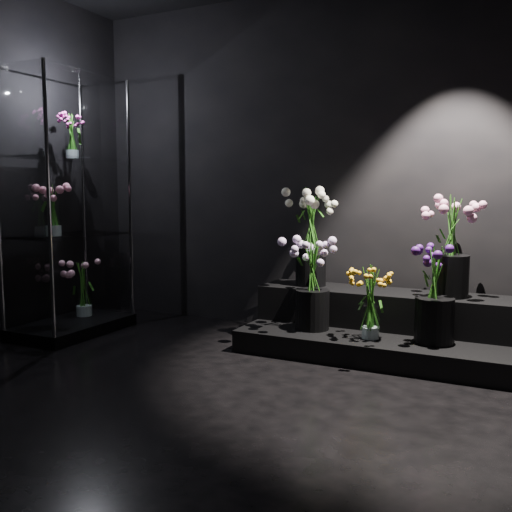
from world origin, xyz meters
The scene contains 12 objects.
floor centered at (0.00, 0.00, 0.00)m, with size 4.00×4.00×0.00m, color black.
wall_back centered at (0.00, 2.00, 1.40)m, with size 4.00×4.00×0.00m, color black.
display_riser centered at (0.74, 1.62, 0.18)m, with size 1.92×0.85×0.43m.
display_case centered at (-1.69, 1.02, 1.05)m, with size 0.57×0.96×2.11m.
bouquet_orange_bells centered at (0.75, 1.32, 0.43)m, with size 0.32×0.32×0.52m.
bouquet_lilac centered at (0.29, 1.41, 0.54)m, with size 0.43×0.43×0.66m.
bouquet_purple centered at (1.16, 1.40, 0.50)m, with size 0.36×0.36×0.64m.
bouquet_cream_roses centered at (0.15, 1.74, 0.88)m, with size 0.46×0.46×0.77m.
bouquet_pink_roses centered at (1.21, 1.72, 0.83)m, with size 0.46×0.46×0.71m.
bouquet_case_pink centered at (-1.68, 0.84, 1.05)m, with size 0.34×0.34×0.42m.
bouquet_case_magenta centered at (-1.74, 1.14, 1.63)m, with size 0.25×0.25×0.36m.
bouquet_case_base_pink centered at (-1.75, 1.21, 0.35)m, with size 0.37×0.37×0.48m.
Camera 1 is at (1.74, -2.48, 1.18)m, focal length 40.00 mm.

